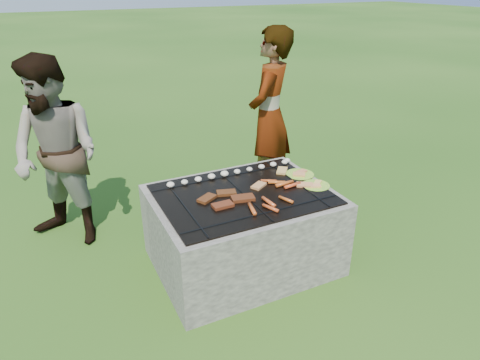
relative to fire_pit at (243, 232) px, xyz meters
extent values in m
plane|color=#204A12|center=(0.00, 0.00, -0.28)|extent=(60.00, 60.00, 0.00)
cube|color=#A8A195|center=(0.00, 0.41, 0.02)|extent=(1.30, 0.18, 0.60)
cube|color=#A29A8F|center=(0.00, -0.41, 0.02)|extent=(1.30, 0.18, 0.60)
cube|color=gray|center=(-0.56, 0.00, 0.02)|extent=(0.18, 0.64, 0.60)
cube|color=#A79E94|center=(0.56, 0.00, 0.02)|extent=(0.18, 0.64, 0.60)
cube|color=black|center=(0.00, 0.00, -0.04)|extent=(0.94, 0.64, 0.48)
sphere|color=#FF5914|center=(0.00, 0.00, 0.18)|extent=(0.10, 0.10, 0.10)
cube|color=black|center=(0.00, 0.00, 0.32)|extent=(1.20, 0.90, 0.01)
cylinder|color=black|center=(-0.45, 0.00, 0.33)|extent=(0.01, 0.88, 0.01)
cylinder|color=black|center=(0.00, 0.00, 0.33)|extent=(0.01, 0.88, 0.01)
cylinder|color=black|center=(0.45, 0.00, 0.33)|extent=(0.01, 0.88, 0.01)
cylinder|color=black|center=(0.00, -0.32, 0.33)|extent=(1.18, 0.01, 0.01)
cylinder|color=black|center=(0.00, 0.32, 0.33)|extent=(1.18, 0.01, 0.01)
ellipsoid|color=#EEE0C9|center=(-0.44, 0.33, 0.35)|extent=(0.06, 0.06, 0.04)
ellipsoid|color=beige|center=(-0.33, 0.33, 0.35)|extent=(0.05, 0.05, 0.04)
ellipsoid|color=white|center=(-0.22, 0.33, 0.35)|extent=(0.06, 0.06, 0.04)
ellipsoid|color=silver|center=(-0.11, 0.33, 0.35)|extent=(0.06, 0.06, 0.04)
ellipsoid|color=beige|center=(0.00, 0.33, 0.35)|extent=(0.06, 0.06, 0.04)
ellipsoid|color=silver|center=(0.11, 0.33, 0.35)|extent=(0.05, 0.05, 0.04)
ellipsoid|color=beige|center=(0.22, 0.33, 0.35)|extent=(0.05, 0.05, 0.03)
ellipsoid|color=beige|center=(0.33, 0.33, 0.35)|extent=(0.05, 0.05, 0.04)
ellipsoid|color=beige|center=(0.45, 0.33, 0.35)|extent=(0.05, 0.05, 0.04)
ellipsoid|color=beige|center=(0.56, 0.33, 0.35)|extent=(0.05, 0.05, 0.04)
ellipsoid|color=beige|center=(0.60, 0.36, 0.35)|extent=(0.05, 0.05, 0.04)
cube|color=brown|center=(-0.27, 0.03, 0.34)|extent=(0.16, 0.14, 0.02)
cube|color=brown|center=(-0.11, 0.05, 0.34)|extent=(0.16, 0.12, 0.02)
cube|color=maroon|center=(-0.21, -0.11, 0.34)|extent=(0.15, 0.08, 0.02)
cube|color=brown|center=(-0.04, -0.08, 0.34)|extent=(0.18, 0.12, 0.02)
cylinder|color=#BC491F|center=(0.26, 0.08, 0.34)|extent=(0.12, 0.08, 0.02)
cylinder|color=#DF5224|center=(0.30, 0.03, 0.34)|extent=(0.13, 0.08, 0.02)
cylinder|color=orange|center=(0.34, -0.02, 0.34)|extent=(0.16, 0.04, 0.03)
cylinder|color=#EE5727|center=(0.38, -0.07, 0.34)|extent=(0.15, 0.04, 0.03)
cylinder|color=#D94523|center=(0.09, -0.22, 0.34)|extent=(0.04, 0.15, 0.03)
cylinder|color=#BD691F|center=(0.22, -0.24, 0.34)|extent=(0.06, 0.12, 0.02)
cylinder|color=#C64B20|center=(-0.06, -0.26, 0.34)|extent=(0.06, 0.15, 0.03)
cylinder|color=#C25920|center=(0.06, -0.30, 0.34)|extent=(0.07, 0.13, 0.02)
cube|color=tan|center=(0.16, 0.05, 0.34)|extent=(0.14, 0.13, 0.02)
cube|color=tan|center=(0.48, -0.09, 0.34)|extent=(0.14, 0.13, 0.02)
cube|color=#E7CC76|center=(0.46, 0.21, 0.34)|extent=(0.14, 0.15, 0.02)
cylinder|color=#D3E737|center=(0.56, 0.10, 0.33)|extent=(0.30, 0.30, 0.01)
cube|color=tan|center=(0.54, 0.08, 0.34)|extent=(0.11, 0.11, 0.02)
cube|color=tan|center=(0.59, 0.12, 0.34)|extent=(0.09, 0.07, 0.01)
cylinder|color=yellow|center=(0.56, -0.12, 0.32)|extent=(0.23, 0.23, 0.01)
cube|color=#FBCE80|center=(0.54, -0.14, 0.34)|extent=(0.09, 0.08, 0.01)
cube|color=#F3DB7C|center=(0.59, -0.10, 0.34)|extent=(0.09, 0.08, 0.01)
imported|color=gray|center=(0.75, 0.95, 0.55)|extent=(0.71, 0.71, 1.66)
imported|color=gray|center=(-1.16, 0.95, 0.49)|extent=(0.94, 0.95, 1.55)
camera|label=1|loc=(-1.23, -2.49, 1.76)|focal=32.00mm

